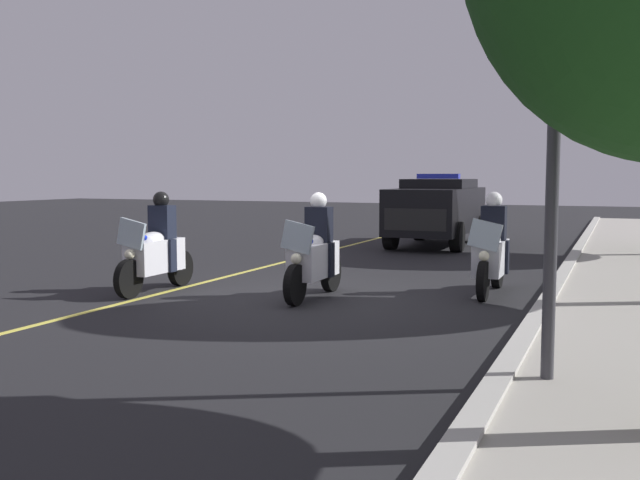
# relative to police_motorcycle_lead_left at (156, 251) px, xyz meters

# --- Properties ---
(ground_plane) EXTENTS (80.00, 80.00, 0.00)m
(ground_plane) POSITION_rel_police_motorcycle_lead_left_xyz_m (-0.38, 2.63, -0.70)
(ground_plane) COLOR black
(curb_strip) EXTENTS (48.00, 0.24, 0.15)m
(curb_strip) POSITION_rel_police_motorcycle_lead_left_xyz_m (-0.38, 6.34, -0.62)
(curb_strip) COLOR #B7B5AD
(curb_strip) RESTS_ON ground
(lane_stripe_center) EXTENTS (48.00, 0.12, 0.01)m
(lane_stripe_center) POSITION_rel_police_motorcycle_lead_left_xyz_m (-0.38, 0.18, -0.70)
(lane_stripe_center) COLOR #E0D14C
(lane_stripe_center) RESTS_ON ground
(police_motorcycle_lead_left) EXTENTS (2.14, 0.56, 1.72)m
(police_motorcycle_lead_left) POSITION_rel_police_motorcycle_lead_left_xyz_m (0.00, 0.00, 0.00)
(police_motorcycle_lead_left) COLOR black
(police_motorcycle_lead_left) RESTS_ON ground
(police_motorcycle_lead_right) EXTENTS (2.14, 0.56, 1.72)m
(police_motorcycle_lead_right) POSITION_rel_police_motorcycle_lead_left_xyz_m (-0.47, 2.76, 0.00)
(police_motorcycle_lead_right) COLOR black
(police_motorcycle_lead_right) RESTS_ON ground
(police_motorcycle_trailing) EXTENTS (2.14, 0.56, 1.72)m
(police_motorcycle_trailing) POSITION_rel_police_motorcycle_lead_left_xyz_m (-1.99, 5.34, 0.00)
(police_motorcycle_trailing) COLOR black
(police_motorcycle_trailing) RESTS_ON ground
(police_suv) EXTENTS (4.93, 2.12, 2.05)m
(police_suv) POSITION_rel_police_motorcycle_lead_left_xyz_m (-9.95, 2.49, 0.37)
(police_suv) COLOR black
(police_suv) RESTS_ON ground
(traffic_light) EXTENTS (0.38, 0.28, 3.81)m
(traffic_light) POSITION_rel_police_motorcycle_lead_left_xyz_m (3.29, 6.74, 2.18)
(traffic_light) COLOR #38383D
(traffic_light) RESTS_ON sidewalk_strip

